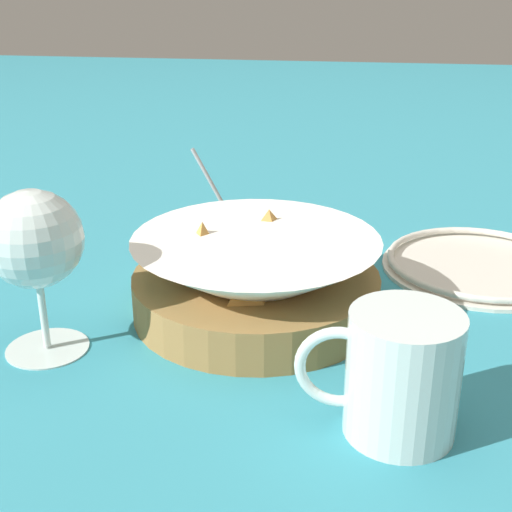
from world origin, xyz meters
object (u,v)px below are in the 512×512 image
food_basket (256,279)px  sauce_cup (226,230)px  wine_glass (34,244)px  beer_mug (400,379)px  side_plate (479,264)px

food_basket → sauce_cup: 0.18m
wine_glass → beer_mug: 0.34m
sauce_cup → side_plate: size_ratio=0.57×
sauce_cup → wine_glass: bearing=65.9°
wine_glass → beer_mug: size_ratio=1.24×
food_basket → wine_glass: size_ratio=1.62×
food_basket → sauce_cup: bearing=-69.5°
sauce_cup → beer_mug: sauce_cup is taller
food_basket → beer_mug: bearing=126.4°
food_basket → wine_glass: bearing=29.5°
sauce_cup → wine_glass: (0.12, 0.27, 0.08)m
food_basket → beer_mug: beer_mug is taller
sauce_cup → side_plate: (-0.31, 0.02, -0.02)m
side_plate → beer_mug: bearing=71.6°
side_plate → food_basket: bearing=30.3°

